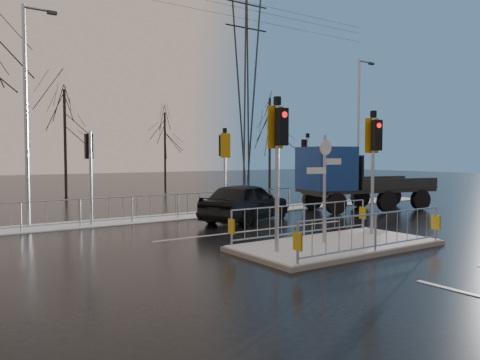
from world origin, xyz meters
TOP-DOWN VIEW (x-y plane):
  - ground at (0.00, 0.00)m, footprint 120.00×120.00m
  - snow_verge at (0.00, 8.60)m, footprint 30.00×2.00m
  - lane_markings at (0.00, -0.33)m, footprint 8.00×11.38m
  - traffic_island at (-0.01, 0.01)m, footprint 6.00×3.04m
  - far_kerb_fixtures at (0.29, 8.09)m, footprint 18.00×0.65m
  - car_far_lane at (0.92, 5.83)m, footprint 4.98×3.51m
  - flatbed_truck at (6.79, 6.15)m, footprint 6.94×3.85m
  - tree_far_a at (-2.00, 22.00)m, footprint 3.75×3.75m
  - tree_far_b at (6.00, 24.00)m, footprint 3.25×3.25m
  - tree_far_c at (14.00, 21.00)m, footprint 4.00×4.00m
  - street_lamp_right at (10.57, 8.50)m, footprint 1.25×0.18m
  - street_lamp_left at (-6.43, 9.50)m, footprint 1.25×0.18m
  - pylon_wires at (16.88, 30.00)m, footprint 70.00×2.38m

SIDE VIEW (x-z plane):
  - ground at x=0.00m, z-range 0.00..0.00m
  - lane_markings at x=0.00m, z-range 0.00..0.01m
  - snow_verge at x=0.00m, z-range 0.00..0.04m
  - traffic_island at x=-0.01m, z-range -1.68..2.47m
  - car_far_lane at x=0.92m, z-range 0.00..1.57m
  - far_kerb_fixtures at x=0.29m, z-range -0.90..2.93m
  - flatbed_truck at x=6.79m, z-range 0.10..3.14m
  - tree_far_b at x=6.00m, z-range 1.11..7.25m
  - street_lamp_right at x=10.57m, z-range 0.39..8.39m
  - street_lamp_left at x=-6.43m, z-range 0.39..8.59m
  - tree_far_a at x=-2.00m, z-range 1.28..8.36m
  - tree_far_c at x=14.00m, z-range 1.37..8.92m
  - pylon_wires at x=16.88m, z-range 1.05..21.02m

